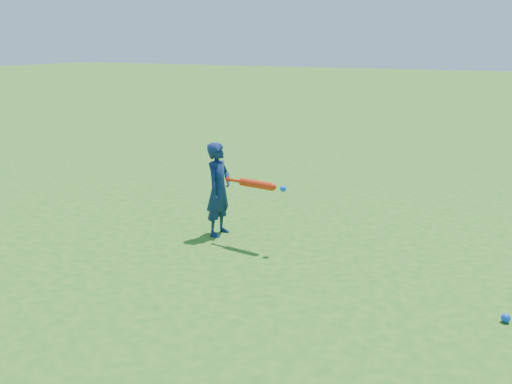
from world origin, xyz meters
TOP-DOWN VIEW (x-y plane):
  - ground at (0.00, 0.00)m, footprint 80.00×80.00m
  - child at (-0.02, 0.25)m, footprint 0.26×0.39m
  - ground_ball_blue at (3.01, -0.51)m, footprint 0.07×0.07m
  - bat_swing at (0.54, 0.13)m, footprint 0.73×0.15m

SIDE VIEW (x-z plane):
  - ground at x=0.00m, z-range 0.00..0.00m
  - ground_ball_blue at x=3.01m, z-range 0.00..0.07m
  - child at x=-0.02m, z-range 0.00..1.04m
  - bat_swing at x=0.54m, z-range 0.62..0.71m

